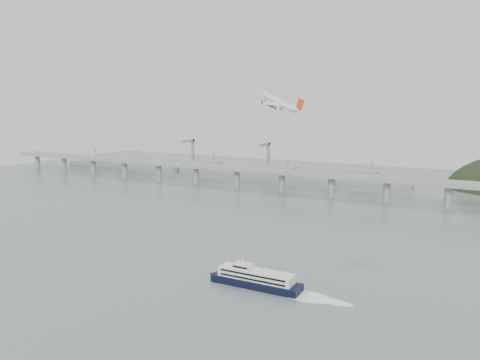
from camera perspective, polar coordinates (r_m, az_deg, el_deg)
The scene contains 5 objects.
ground at distance 276.31m, azimuth -5.39°, elevation -9.05°, with size 900.00×900.00×0.00m, color slate.
bridge at distance 448.90m, azimuth 8.52°, elevation 0.37°, with size 800.00×22.00×23.90m.
distant_fleet at distance 575.00m, azimuth -3.95°, elevation 1.26°, with size 453.00×60.90×40.00m.
ferry at distance 229.39m, azimuth 1.97°, elevation -11.94°, with size 73.69×13.02×13.92m.
airliner at distance 307.65m, azimuth 4.90°, elevation 9.34°, with size 38.30×36.08×16.52m.
Camera 1 is at (144.26, -218.97, 87.12)m, focal length 35.00 mm.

